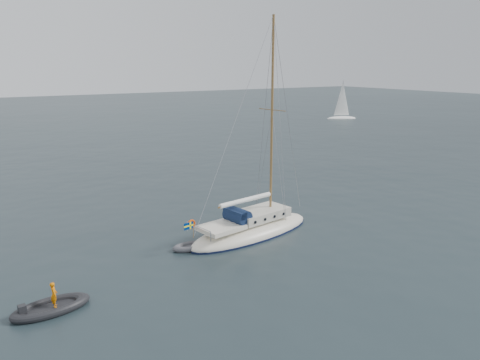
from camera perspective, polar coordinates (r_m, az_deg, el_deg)
ground at (r=29.23m, az=4.53°, el=-7.58°), size 300.00×300.00×0.00m
sailboat at (r=30.06m, az=1.44°, el=-4.73°), size 10.00×2.99×14.24m
dinghy at (r=28.26m, az=-5.82°, el=-8.05°), size 2.45×1.11×0.35m
rib at (r=23.15m, az=-22.09°, el=-14.13°), size 3.47×1.58×1.36m
distant_yacht_b at (r=96.04m, az=12.35°, el=9.32°), size 6.03×3.22×7.99m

